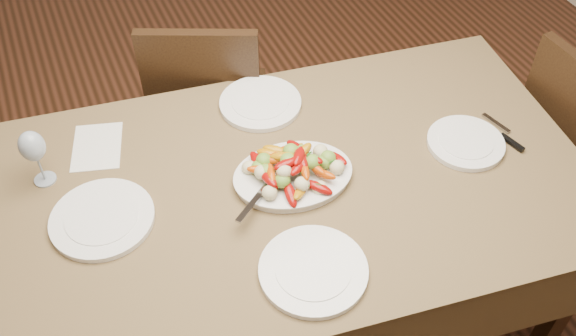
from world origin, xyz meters
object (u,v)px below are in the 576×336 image
(dining_table, at_px, (288,256))
(plate_right, at_px, (466,143))
(chair_far, at_px, (212,103))
(plate_near, at_px, (313,271))
(plate_left, at_px, (102,219))
(plate_far, at_px, (260,103))
(serving_platter, at_px, (293,177))
(wine_glass, at_px, (36,156))

(dining_table, relative_size, plate_right, 7.54)
(chair_far, relative_size, plate_near, 3.25)
(chair_far, height_order, plate_left, chair_far)
(plate_near, bearing_deg, plate_far, 79.91)
(plate_left, distance_m, plate_right, 1.13)
(chair_far, xyz_separation_m, plate_left, (-0.54, -0.68, 0.29))
(serving_platter, relative_size, plate_left, 1.18)
(dining_table, height_order, plate_left, plate_left)
(plate_right, bearing_deg, serving_platter, 171.75)
(plate_left, distance_m, plate_near, 0.62)
(plate_right, height_order, plate_far, same)
(dining_table, bearing_deg, serving_platter, 10.54)
(chair_far, height_order, wine_glass, wine_glass)
(dining_table, xyz_separation_m, chair_far, (-0.01, 0.76, 0.10))
(serving_platter, bearing_deg, plate_left, 172.89)
(plate_far, xyz_separation_m, plate_near, (-0.12, -0.68, 0.00))
(dining_table, relative_size, wine_glass, 8.98)
(chair_far, xyz_separation_m, serving_platter, (0.03, -0.75, 0.30))
(serving_platter, bearing_deg, wine_glass, 156.68)
(chair_far, relative_size, plate_right, 3.89)
(plate_right, relative_size, plate_far, 0.88)
(plate_right, bearing_deg, wine_glass, 163.19)
(plate_right, distance_m, wine_glass, 1.31)
(chair_far, bearing_deg, serving_platter, 115.94)
(serving_platter, distance_m, plate_left, 0.57)
(plate_near, height_order, wine_glass, wine_glass)
(chair_far, bearing_deg, plate_left, 75.85)
(chair_far, distance_m, serving_platter, 0.81)
(plate_far, bearing_deg, chair_far, 98.92)
(dining_table, xyz_separation_m, serving_platter, (0.02, 0.00, 0.39))
(plate_right, relative_size, plate_near, 0.83)
(chair_far, xyz_separation_m, plate_right, (0.59, -0.83, 0.29))
(plate_right, xyz_separation_m, wine_glass, (-1.25, 0.38, 0.09))
(chair_far, bearing_deg, plate_right, 149.14)
(plate_right, bearing_deg, chair_far, 125.20)
(plate_near, bearing_deg, plate_right, 20.80)
(dining_table, height_order, plate_right, plate_right)
(wine_glass, bearing_deg, serving_platter, -23.32)
(plate_far, bearing_deg, plate_right, -39.70)
(plate_left, height_order, plate_far, same)
(plate_left, distance_m, wine_glass, 0.27)
(serving_platter, height_order, plate_right, serving_platter)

